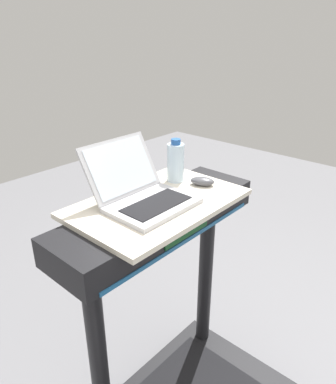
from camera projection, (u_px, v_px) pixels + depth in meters
name	position (u px, v px, depth m)	size (l,w,h in m)	color
desk_board	(158.00, 203.00, 1.38)	(0.66, 0.43, 0.02)	beige
laptop	(142.00, 192.00, 1.33)	(0.31, 0.34, 0.21)	#B7B7BC
computer_mouse	(202.00, 181.00, 1.50)	(0.06, 0.10, 0.03)	#4C4C51
water_bottle	(176.00, 162.00, 1.52)	(0.07, 0.07, 0.18)	silver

